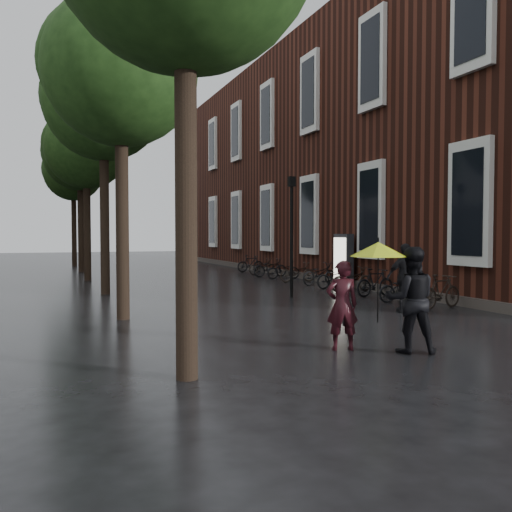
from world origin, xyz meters
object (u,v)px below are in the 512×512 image
pedestrian_walking (406,278)px  lamp_post (292,224)px  person_black (411,300)px  ad_lightbox (343,260)px  person_burgundy (342,305)px  parked_bicycles (315,274)px

pedestrian_walking → lamp_post: lamp_post is taller
person_black → ad_lightbox: ad_lightbox is taller
person_burgundy → ad_lightbox: 11.95m
lamp_post → person_black: bearing=-100.8°
person_burgundy → ad_lightbox: bearing=-105.9°
person_burgundy → ad_lightbox: ad_lightbox is taller
ad_lightbox → lamp_post: 4.51m
pedestrian_walking → parked_bicycles: bearing=-85.4°
parked_bicycles → person_burgundy: bearing=-115.5°
person_black → ad_lightbox: size_ratio=0.89×
parked_bicycles → pedestrian_walking: bearing=-100.1°
ad_lightbox → lamp_post: size_ratio=0.53×
parked_bicycles → lamp_post: 5.09m
pedestrian_walking → ad_lightbox: (2.05, 6.76, 0.13)m
pedestrian_walking → lamp_post: (-1.43, 4.23, 1.51)m
person_black → ad_lightbox: 12.03m
person_black → pedestrian_walking: (3.03, 4.14, -0.01)m
person_black → lamp_post: 8.65m
person_burgundy → ad_lightbox: (6.11, 10.27, 0.25)m
person_burgundy → person_black: size_ratio=0.86×
parked_bicycles → ad_lightbox: bearing=-62.1°
person_burgundy → pedestrian_walking: (4.06, 3.51, 0.11)m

